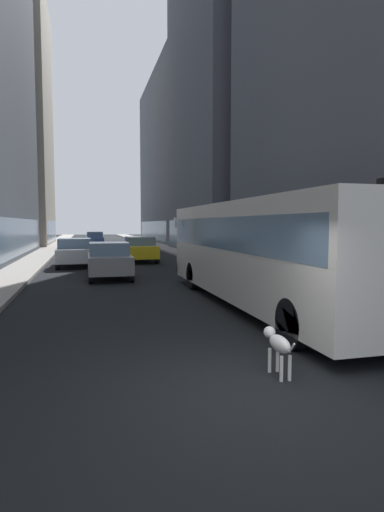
{
  "coord_description": "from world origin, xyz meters",
  "views": [
    {
      "loc": [
        -2.22,
        -5.36,
        2.43
      ],
      "look_at": [
        1.12,
        7.58,
        1.4
      ],
      "focal_mm": 29.12,
      "sensor_mm": 36.0,
      "label": 1
    }
  ],
  "objects_px": {
    "car_silver_sedan": "(75,252)",
    "car_grey_wagon": "(109,260)",
    "car_blue_hatchback": "(95,239)",
    "traffic_light_near": "(384,224)",
    "dalmatian_dog": "(278,344)",
    "transit_bus": "(260,246)",
    "car_yellow_taxi": "(140,249)"
  },
  "relations": [
    {
      "from": "car_silver_sedan",
      "to": "traffic_light_near",
      "type": "relative_size",
      "value": 1.24
    },
    {
      "from": "transit_bus",
      "to": "car_yellow_taxi",
      "type": "relative_size",
      "value": 2.48
    },
    {
      "from": "transit_bus",
      "to": "traffic_light_near",
      "type": "relative_size",
      "value": 3.39
    },
    {
      "from": "car_grey_wagon",
      "to": "car_silver_sedan",
      "type": "bearing_deg",
      "value": 105.48
    },
    {
      "from": "car_yellow_taxi",
      "to": "car_grey_wagon",
      "type": "bearing_deg",
      "value": -106.78
    },
    {
      "from": "car_blue_hatchback",
      "to": "traffic_light_near",
      "type": "xyz_separation_m",
      "value": [
        6.1,
        -37.13,
        1.61
      ]
    },
    {
      "from": "car_yellow_taxi",
      "to": "car_blue_hatchback",
      "type": "distance_m",
      "value": 19.14
    },
    {
      "from": "car_silver_sedan",
      "to": "car_grey_wagon",
      "type": "xyz_separation_m",
      "value": [
        1.6,
        -5.78,
        -0.0
      ]
    },
    {
      "from": "car_blue_hatchback",
      "to": "traffic_light_near",
      "type": "bearing_deg",
      "value": -80.67
    },
    {
      "from": "car_yellow_taxi",
      "to": "car_grey_wagon",
      "type": "height_order",
      "value": "same"
    },
    {
      "from": "car_silver_sedan",
      "to": "car_yellow_taxi",
      "type": "relative_size",
      "value": 0.91
    },
    {
      "from": "car_blue_hatchback",
      "to": "transit_bus",
      "type": "bearing_deg",
      "value": -83.38
    },
    {
      "from": "car_yellow_taxi",
      "to": "car_silver_sedan",
      "type": "bearing_deg",
      "value": -151.39
    },
    {
      "from": "car_silver_sedan",
      "to": "car_blue_hatchback",
      "type": "xyz_separation_m",
      "value": [
        1.6,
        21.17,
        0.0
      ]
    },
    {
      "from": "car_blue_hatchback",
      "to": "dalmatian_dog",
      "type": "relative_size",
      "value": 4.99
    },
    {
      "from": "traffic_light_near",
      "to": "car_grey_wagon",
      "type": "bearing_deg",
      "value": 120.94
    },
    {
      "from": "car_yellow_taxi",
      "to": "transit_bus",
      "type": "bearing_deg",
      "value": -84.1
    },
    {
      "from": "car_yellow_taxi",
      "to": "car_blue_hatchback",
      "type": "xyz_separation_m",
      "value": [
        -2.4,
        18.99,
        -0.0
      ]
    },
    {
      "from": "dalmatian_dog",
      "to": "car_grey_wagon",
      "type": "bearing_deg",
      "value": 98.58
    },
    {
      "from": "car_silver_sedan",
      "to": "car_grey_wagon",
      "type": "distance_m",
      "value": 6.0
    },
    {
      "from": "car_grey_wagon",
      "to": "car_blue_hatchback",
      "type": "height_order",
      "value": "same"
    },
    {
      "from": "car_grey_wagon",
      "to": "traffic_light_near",
      "type": "xyz_separation_m",
      "value": [
        6.1,
        -10.18,
        1.61
      ]
    },
    {
      "from": "dalmatian_dog",
      "to": "transit_bus",
      "type": "bearing_deg",
      "value": 69.09
    },
    {
      "from": "car_blue_hatchback",
      "to": "traffic_light_near",
      "type": "distance_m",
      "value": 37.66
    },
    {
      "from": "transit_bus",
      "to": "car_blue_hatchback",
      "type": "height_order",
      "value": "transit_bus"
    },
    {
      "from": "transit_bus",
      "to": "car_blue_hatchback",
      "type": "bearing_deg",
      "value": 96.62
    },
    {
      "from": "car_yellow_taxi",
      "to": "dalmatian_dog",
      "type": "xyz_separation_m",
      "value": [
        -0.45,
        -20.85,
        -0.31
      ]
    },
    {
      "from": "transit_bus",
      "to": "car_grey_wagon",
      "type": "distance_m",
      "value": 8.56
    },
    {
      "from": "transit_bus",
      "to": "car_silver_sedan",
      "type": "height_order",
      "value": "transit_bus"
    },
    {
      "from": "dalmatian_dog",
      "to": "traffic_light_near",
      "type": "xyz_separation_m",
      "value": [
        4.15,
        2.71,
        1.92
      ]
    },
    {
      "from": "dalmatian_dog",
      "to": "car_yellow_taxi",
      "type": "bearing_deg",
      "value": 88.75
    },
    {
      "from": "transit_bus",
      "to": "car_grey_wagon",
      "type": "height_order",
      "value": "transit_bus"
    }
  ]
}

